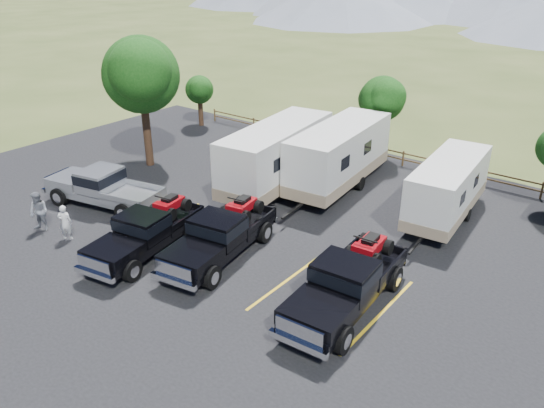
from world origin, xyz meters
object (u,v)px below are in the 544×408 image
Objects in this scene: trailer_center at (339,156)px; person_a at (65,222)px; pickup_silver at (104,187)px; rig_center at (221,234)px; rig_right at (348,282)px; trailer_right at (448,189)px; person_b at (39,212)px; rig_left at (147,231)px; trailer_left at (277,157)px; tree_big_nw at (141,75)px.

person_a is (-6.56, -12.84, -0.98)m from trailer_center.
pickup_silver is (-8.18, -9.56, -0.80)m from trailer_center.
rig_center is 6.13m from rig_right.
trailer_right is 4.50× the size of person_b.
trailer_center is 6.23m from trailer_right.
rig_center is 8.23m from pickup_silver.
trailer_left is (0.21, 8.96, 0.87)m from rig_left.
person_a is at bearing -163.13° from rig_center.
rig_left reaches higher than person_a.
trailer_center reaches higher than person_b.
trailer_right is at bearing 85.73° from rig_right.
person_a is (-12.79, -12.74, -0.71)m from trailer_right.
trailer_left is at bearing 44.14° from person_b.
rig_center is 9.60m from trailer_center.
tree_big_nw is at bearing -165.14° from trailer_center.
tree_big_nw is 7.64m from pickup_silver.
trailer_center is at bearing 127.30° from pickup_silver.
person_a is (-4.00, -10.54, -1.02)m from trailer_left.
rig_right is (6.13, 0.13, 0.03)m from rig_center.
rig_center is 11.31m from trailer_right.
trailer_left is 12.25m from person_b.
trailer_right is 18.06m from person_a.
person_b reaches higher than person_a.
rig_left is at bearing 0.45° from person_b.
person_b is at bearing -166.63° from rig_center.
pickup_silver is (-5.41, 1.70, 0.03)m from rig_left.
rig_left is 9.00m from trailer_left.
rig_center is at bearing -77.43° from trailer_left.
rig_right is 0.68× the size of trailer_center.
tree_big_nw is at bearing 89.64° from person_b.
person_a is (-6.62, -3.27, -0.20)m from rig_center.
person_b is (-0.12, -3.52, -0.07)m from pickup_silver.
trailer_center reaches higher than pickup_silver.
person_b is (-8.36, -3.52, -0.09)m from rig_center.
pickup_silver reaches higher than person_b.
rig_right is at bearing -3.70° from person_b.
person_a is at bearing -167.47° from rig_left.
person_b is (2.81, -8.94, -4.59)m from tree_big_nw.
rig_center is 0.98× the size of pickup_silver.
rig_right is 14.37m from pickup_silver.
tree_big_nw reaches higher than rig_center.
rig_left is 4.11m from person_a.
tree_big_nw reaches higher than trailer_center.
rig_center is 0.67× the size of trailer_center.
rig_right is at bearing -46.44° from trailer_left.
rig_left is 0.75× the size of trailer_right.
pickup_silver is at bearing 70.17° from person_b.
rig_left is 14.34m from trailer_right.
person_b is at bearing -125.26° from trailer_left.
trailer_right is (6.22, -0.10, -0.27)m from trailer_center.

